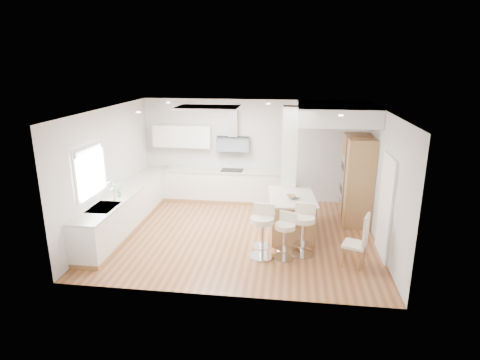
% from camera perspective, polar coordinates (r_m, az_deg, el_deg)
% --- Properties ---
extents(ground, '(6.00, 6.00, 0.00)m').
position_cam_1_polar(ground, '(9.18, -0.03, -7.73)').
color(ground, '#A2653C').
rests_on(ground, ground).
extents(ceiling, '(6.00, 5.00, 0.02)m').
position_cam_1_polar(ceiling, '(9.18, -0.03, -7.73)').
color(ceiling, white).
rests_on(ceiling, ground).
extents(wall_back, '(6.00, 0.04, 2.80)m').
position_cam_1_polar(wall_back, '(11.11, 1.65, 4.19)').
color(wall_back, beige).
rests_on(wall_back, ground).
extents(wall_left, '(0.04, 5.00, 2.80)m').
position_cam_1_polar(wall_left, '(9.55, -18.18, 1.31)').
color(wall_left, beige).
rests_on(wall_left, ground).
extents(wall_right, '(0.04, 5.00, 2.80)m').
position_cam_1_polar(wall_right, '(8.84, 19.63, -0.02)').
color(wall_right, beige).
rests_on(wall_right, ground).
extents(skylight, '(4.10, 2.10, 0.06)m').
position_cam_1_polar(skylight, '(9.15, -4.53, 10.19)').
color(skylight, white).
rests_on(skylight, ground).
extents(window_left, '(0.06, 1.28, 1.07)m').
position_cam_1_polar(window_left, '(8.68, -20.58, 1.61)').
color(window_left, white).
rests_on(window_left, ground).
extents(doorway_right, '(0.05, 1.00, 2.10)m').
position_cam_1_polar(doorway_right, '(8.40, 20.00, -3.79)').
color(doorway_right, '#4C443C').
rests_on(doorway_right, ground).
extents(counter_left, '(0.63, 4.50, 1.35)m').
position_cam_1_polar(counter_left, '(9.90, -15.57, -3.65)').
color(counter_left, '#AE7F4A').
rests_on(counter_left, ground).
extents(counter_back, '(3.62, 0.63, 2.50)m').
position_cam_1_polar(counter_back, '(11.14, -3.21, 0.47)').
color(counter_back, '#AE7F4A').
rests_on(counter_back, ground).
extents(pillar, '(0.35, 0.35, 2.80)m').
position_cam_1_polar(pillar, '(9.55, 6.98, 2.02)').
color(pillar, white).
rests_on(pillar, ground).
extents(soffit, '(1.78, 2.20, 0.40)m').
position_cam_1_polar(soffit, '(9.82, 13.47, 9.23)').
color(soffit, white).
rests_on(soffit, ground).
extents(oven_column, '(0.63, 1.21, 2.10)m').
position_cam_1_polar(oven_column, '(10.03, 16.25, 0.11)').
color(oven_column, '#AE7F4A').
rests_on(oven_column, ground).
extents(peninsula, '(1.14, 1.60, 0.99)m').
position_cam_1_polar(peninsula, '(9.09, 7.27, -4.97)').
color(peninsula, '#AE7F4A').
rests_on(peninsula, ground).
extents(bar_stool_a, '(0.55, 0.55, 1.08)m').
position_cam_1_polar(bar_stool_a, '(7.96, 3.20, -6.90)').
color(bar_stool_a, silver).
rests_on(bar_stool_a, ground).
extents(bar_stool_b, '(0.55, 0.55, 0.94)m').
position_cam_1_polar(bar_stool_b, '(7.98, 6.45, -7.58)').
color(bar_stool_b, silver).
rests_on(bar_stool_b, ground).
extents(bar_stool_c, '(0.55, 0.55, 1.05)m').
position_cam_1_polar(bar_stool_c, '(8.16, 9.02, -6.66)').
color(bar_stool_c, silver).
rests_on(bar_stool_c, ground).
extents(dining_chair, '(0.53, 0.53, 1.06)m').
position_cam_1_polar(dining_chair, '(7.93, 16.71, -8.05)').
color(dining_chair, '#EFE3C2').
rests_on(dining_chair, ground).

